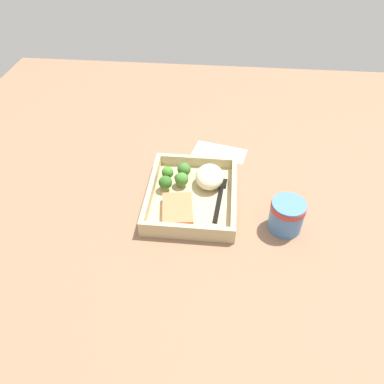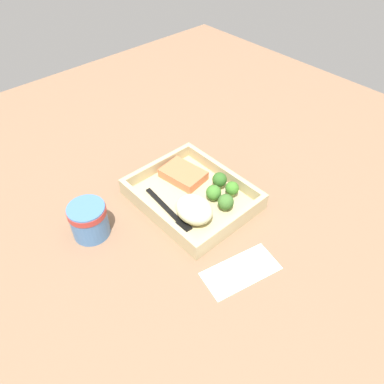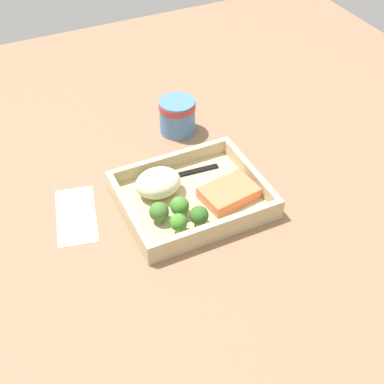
% 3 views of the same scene
% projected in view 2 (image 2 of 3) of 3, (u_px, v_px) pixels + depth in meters
% --- Properties ---
extents(ground_plane, '(1.60, 1.60, 0.02)m').
position_uv_depth(ground_plane, '(192.00, 204.00, 0.87)').
color(ground_plane, '#876349').
extents(takeout_tray, '(0.26, 0.22, 0.01)m').
position_uv_depth(takeout_tray, '(192.00, 199.00, 0.86)').
color(takeout_tray, tan).
rests_on(takeout_tray, ground_plane).
extents(tray_rim, '(0.26, 0.22, 0.03)m').
position_uv_depth(tray_rim, '(192.00, 192.00, 0.85)').
color(tray_rim, tan).
rests_on(tray_rim, takeout_tray).
extents(salmon_fillet, '(0.11, 0.08, 0.02)m').
position_uv_depth(salmon_fillet, '(183.00, 174.00, 0.89)').
color(salmon_fillet, '#E36F46').
rests_on(salmon_fillet, takeout_tray).
extents(mashed_potatoes, '(0.09, 0.07, 0.05)m').
position_uv_depth(mashed_potatoes, '(194.00, 209.00, 0.79)').
color(mashed_potatoes, beige).
rests_on(mashed_potatoes, takeout_tray).
extents(broccoli_floret_1, '(0.03, 0.03, 0.04)m').
position_uv_depth(broccoli_floret_1, '(232.00, 189.00, 0.84)').
color(broccoli_floret_1, '#7F9F50').
rests_on(broccoli_floret_1, takeout_tray).
extents(broccoli_floret_2, '(0.04, 0.04, 0.04)m').
position_uv_depth(broccoli_floret_2, '(226.00, 202.00, 0.81)').
color(broccoli_floret_2, '#87AB65').
rests_on(broccoli_floret_2, takeout_tray).
extents(broccoli_floret_3, '(0.03, 0.03, 0.04)m').
position_uv_depth(broccoli_floret_3, '(220.00, 180.00, 0.86)').
color(broccoli_floret_3, '#82A05A').
rests_on(broccoli_floret_3, takeout_tray).
extents(broccoli_floret_4, '(0.03, 0.03, 0.04)m').
position_uv_depth(broccoli_floret_4, '(214.00, 193.00, 0.84)').
color(broccoli_floret_4, '#8BA366').
rests_on(broccoli_floret_4, takeout_tray).
extents(fork, '(0.16, 0.03, 0.00)m').
position_uv_depth(fork, '(170.00, 212.00, 0.82)').
color(fork, black).
rests_on(fork, takeout_tray).
extents(paper_cup, '(0.08, 0.08, 0.08)m').
position_uv_depth(paper_cup, '(89.00, 219.00, 0.76)').
color(paper_cup, '#4675AE').
rests_on(paper_cup, ground_plane).
extents(receipt_slip, '(0.10, 0.16, 0.00)m').
position_uv_depth(receipt_slip, '(241.00, 271.00, 0.72)').
color(receipt_slip, white).
rests_on(receipt_slip, ground_plane).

